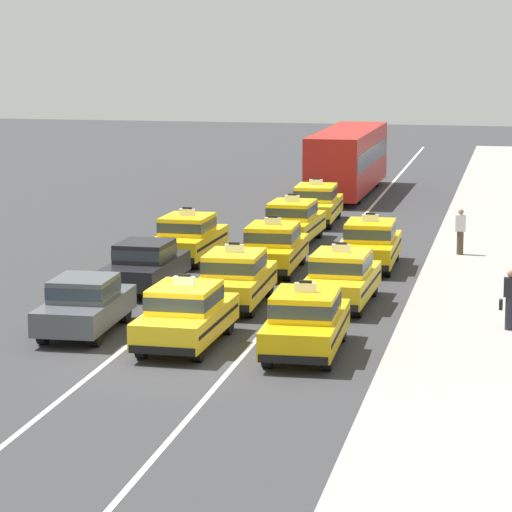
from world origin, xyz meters
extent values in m
plane|color=#353538|center=(0.00, 0.00, 0.00)|extent=(160.00, 160.00, 0.00)
cube|color=silver|center=(-1.60, 20.00, 0.00)|extent=(0.14, 80.00, 0.01)
cube|color=silver|center=(1.60, 20.00, 0.00)|extent=(0.14, 80.00, 0.01)
cube|color=#9E9993|center=(7.20, 15.00, 0.07)|extent=(4.00, 90.00, 0.15)
cylinder|color=black|center=(-3.93, 4.03, 0.32)|extent=(0.26, 0.65, 0.64)
cylinder|color=black|center=(-2.49, 4.07, 0.32)|extent=(0.26, 0.65, 0.64)
cylinder|color=black|center=(-3.84, 1.19, 0.32)|extent=(0.26, 0.65, 0.64)
cylinder|color=black|center=(-2.40, 1.23, 0.32)|extent=(0.26, 0.65, 0.64)
cube|color=#4C5156|center=(-3.16, 2.63, 0.65)|extent=(1.89, 4.35, 0.66)
cube|color=#4C5156|center=(-3.16, 2.53, 1.28)|extent=(1.62, 1.95, 0.60)
cube|color=#2D3842|center=(-3.16, 2.53, 1.28)|extent=(1.64, 1.97, 0.33)
cylinder|color=black|center=(-3.90, 10.12, 0.32)|extent=(0.25, 0.65, 0.64)
cylinder|color=black|center=(-2.45, 10.08, 0.32)|extent=(0.25, 0.65, 0.64)
cylinder|color=black|center=(-3.96, 7.28, 0.32)|extent=(0.25, 0.65, 0.64)
cylinder|color=black|center=(-2.52, 7.25, 0.32)|extent=(0.25, 0.65, 0.64)
cube|color=black|center=(-3.21, 8.68, 0.65)|extent=(1.86, 4.34, 0.66)
cube|color=black|center=(-3.21, 8.58, 1.28)|extent=(1.60, 1.94, 0.60)
cube|color=#2D3842|center=(-3.21, 8.58, 1.28)|extent=(1.62, 1.96, 0.33)
cylinder|color=black|center=(-3.89, 15.63, 0.32)|extent=(0.26, 0.65, 0.64)
cylinder|color=black|center=(-2.41, 15.58, 0.32)|extent=(0.26, 0.65, 0.64)
cylinder|color=black|center=(-3.98, 12.57, 0.32)|extent=(0.26, 0.65, 0.64)
cylinder|color=black|center=(-2.50, 12.53, 0.32)|extent=(0.26, 0.65, 0.64)
cube|color=yellow|center=(-3.19, 14.08, 0.67)|extent=(1.93, 4.55, 0.70)
cube|color=black|center=(-3.19, 14.08, 0.72)|extent=(1.94, 4.19, 0.10)
cube|color=yellow|center=(-3.20, 13.93, 1.34)|extent=(1.66, 2.14, 0.64)
cube|color=#2D3842|center=(-3.20, 13.93, 1.34)|extent=(1.68, 2.16, 0.35)
cube|color=white|center=(-3.20, 13.93, 1.78)|extent=(0.56, 0.14, 0.24)
cube|color=black|center=(-3.20, 13.93, 1.93)|extent=(0.32, 0.12, 0.06)
cube|color=black|center=(-3.13, 16.28, 0.42)|extent=(1.71, 0.19, 0.20)
cube|color=black|center=(-3.26, 11.87, 0.42)|extent=(1.71, 0.19, 0.20)
cylinder|color=black|center=(-0.78, 3.30, 0.32)|extent=(0.25, 0.64, 0.64)
cylinder|color=black|center=(0.69, 3.28, 0.32)|extent=(0.25, 0.64, 0.64)
cylinder|color=black|center=(-0.84, 0.24, 0.32)|extent=(0.25, 0.64, 0.64)
cylinder|color=black|center=(0.63, 0.22, 0.32)|extent=(0.25, 0.64, 0.64)
cube|color=yellow|center=(-0.07, 1.76, 0.67)|extent=(1.88, 4.53, 0.70)
cube|color=black|center=(-0.07, 1.76, 0.72)|extent=(1.90, 4.17, 0.10)
cube|color=yellow|center=(-0.08, 1.61, 1.34)|extent=(1.64, 2.13, 0.64)
cube|color=#2D3842|center=(-0.08, 1.61, 1.34)|extent=(1.66, 2.15, 0.35)
cube|color=white|center=(-0.08, 1.61, 1.78)|extent=(0.56, 0.13, 0.24)
cube|color=black|center=(-0.08, 1.61, 1.93)|extent=(0.32, 0.12, 0.06)
cube|color=black|center=(-0.03, 3.97, 0.42)|extent=(1.71, 0.17, 0.20)
cube|color=black|center=(-0.12, -0.45, 0.42)|extent=(1.71, 0.17, 0.20)
cylinder|color=black|center=(-0.67, 8.45, 0.32)|extent=(0.25, 0.64, 0.64)
cylinder|color=black|center=(0.81, 8.48, 0.32)|extent=(0.25, 0.64, 0.64)
cylinder|color=black|center=(-0.61, 5.39, 0.32)|extent=(0.25, 0.64, 0.64)
cylinder|color=black|center=(0.87, 5.42, 0.32)|extent=(0.25, 0.64, 0.64)
cube|color=yellow|center=(0.10, 6.94, 0.67)|extent=(1.89, 4.53, 0.70)
cube|color=black|center=(0.10, 6.94, 0.72)|extent=(1.90, 4.17, 0.10)
cube|color=yellow|center=(0.10, 6.79, 1.34)|extent=(1.64, 2.13, 0.64)
cube|color=#2D3842|center=(0.10, 6.79, 1.34)|extent=(1.66, 2.15, 0.35)
cube|color=white|center=(0.10, 6.79, 1.78)|extent=(0.56, 0.13, 0.24)
cube|color=black|center=(0.10, 6.79, 1.93)|extent=(0.32, 0.12, 0.06)
cube|color=black|center=(0.06, 9.15, 0.42)|extent=(1.71, 0.17, 0.20)
cube|color=black|center=(0.14, 4.73, 0.42)|extent=(1.71, 0.17, 0.20)
cylinder|color=black|center=(-0.58, 14.09, 0.32)|extent=(0.25, 0.64, 0.64)
cylinder|color=black|center=(0.90, 14.12, 0.32)|extent=(0.25, 0.64, 0.64)
cylinder|color=black|center=(-0.52, 11.03, 0.32)|extent=(0.25, 0.64, 0.64)
cylinder|color=black|center=(0.96, 11.06, 0.32)|extent=(0.25, 0.64, 0.64)
cube|color=yellow|center=(0.19, 12.58, 0.67)|extent=(1.89, 4.54, 0.70)
cube|color=black|center=(0.19, 12.58, 0.72)|extent=(1.91, 4.18, 0.10)
cube|color=yellow|center=(0.19, 12.43, 1.34)|extent=(1.64, 2.13, 0.64)
cube|color=#2D3842|center=(0.19, 12.43, 1.34)|extent=(1.66, 2.15, 0.35)
cube|color=white|center=(0.19, 12.43, 1.78)|extent=(0.56, 0.13, 0.24)
cube|color=black|center=(0.19, 12.43, 1.93)|extent=(0.32, 0.12, 0.06)
cube|color=black|center=(0.14, 14.79, 0.42)|extent=(1.71, 0.18, 0.20)
cube|color=black|center=(0.24, 10.37, 0.42)|extent=(1.71, 0.18, 0.20)
cylinder|color=black|center=(-0.89, 20.07, 0.32)|extent=(0.26, 0.65, 0.64)
cylinder|color=black|center=(0.59, 20.03, 0.32)|extent=(0.26, 0.65, 0.64)
cylinder|color=black|center=(-0.97, 17.01, 0.32)|extent=(0.26, 0.65, 0.64)
cylinder|color=black|center=(0.50, 16.97, 0.32)|extent=(0.26, 0.65, 0.64)
cube|color=yellow|center=(-0.19, 18.52, 0.67)|extent=(1.92, 4.55, 0.70)
cube|color=black|center=(-0.19, 18.52, 0.72)|extent=(1.93, 4.19, 0.10)
cube|color=yellow|center=(-0.20, 18.37, 1.34)|extent=(1.66, 2.14, 0.64)
cube|color=#2D3842|center=(-0.20, 18.37, 1.34)|extent=(1.68, 2.16, 0.35)
cube|color=white|center=(-0.20, 18.37, 1.78)|extent=(0.56, 0.14, 0.24)
cube|color=black|center=(-0.20, 18.37, 1.93)|extent=(0.32, 0.12, 0.06)
cube|color=black|center=(-0.13, 20.73, 0.42)|extent=(1.71, 0.19, 0.20)
cube|color=black|center=(-0.25, 16.31, 0.42)|extent=(1.71, 0.19, 0.20)
cylinder|color=black|center=(-0.90, 25.34, 0.32)|extent=(0.26, 0.65, 0.64)
cylinder|color=black|center=(0.58, 25.38, 0.32)|extent=(0.26, 0.65, 0.64)
cylinder|color=black|center=(-0.82, 22.28, 0.32)|extent=(0.26, 0.65, 0.64)
cylinder|color=black|center=(0.66, 22.32, 0.32)|extent=(0.26, 0.65, 0.64)
cube|color=yellow|center=(-0.12, 23.83, 0.67)|extent=(1.92, 4.55, 0.70)
cube|color=black|center=(-0.12, 23.83, 0.72)|extent=(1.93, 4.19, 0.10)
cube|color=yellow|center=(-0.12, 23.68, 1.34)|extent=(1.66, 2.14, 0.64)
cube|color=#2D3842|center=(-0.12, 23.68, 1.34)|extent=(1.68, 2.16, 0.35)
cube|color=white|center=(-0.12, 23.68, 1.78)|extent=(0.56, 0.14, 0.24)
cube|color=black|center=(-0.12, 23.68, 1.93)|extent=(0.32, 0.12, 0.06)
cube|color=black|center=(-0.18, 26.04, 0.42)|extent=(1.71, 0.19, 0.20)
cube|color=black|center=(-0.06, 21.62, 0.42)|extent=(1.71, 0.19, 0.20)
cylinder|color=black|center=(-1.05, 37.00, 0.32)|extent=(0.25, 0.64, 0.64)
cylinder|color=black|center=(0.95, 36.97, 0.32)|extent=(0.25, 0.64, 0.64)
cylinder|color=black|center=(-1.15, 30.28, 0.32)|extent=(0.25, 0.64, 0.64)
cylinder|color=black|center=(0.85, 30.25, 0.32)|extent=(0.25, 0.64, 0.64)
cube|color=#B21E19|center=(-0.10, 33.63, 1.77)|extent=(2.68, 11.24, 2.90)
cube|color=#2D3842|center=(-0.10, 33.63, 2.02)|extent=(2.69, 10.79, 0.84)
cube|color=black|center=(-0.01, 39.18, 2.97)|extent=(2.13, 0.11, 0.36)
cylinder|color=black|center=(2.38, 3.04, 0.32)|extent=(0.26, 0.65, 0.64)
cylinder|color=black|center=(3.86, 3.08, 0.32)|extent=(0.26, 0.65, 0.64)
cylinder|color=black|center=(2.46, -0.01, 0.32)|extent=(0.26, 0.65, 0.64)
cylinder|color=black|center=(3.94, 0.03, 0.32)|extent=(0.26, 0.65, 0.64)
cube|color=yellow|center=(3.16, 1.53, 0.67)|extent=(1.92, 4.55, 0.70)
cube|color=black|center=(3.16, 1.53, 0.72)|extent=(1.93, 4.19, 0.10)
cube|color=yellow|center=(3.16, 1.38, 1.34)|extent=(1.66, 2.14, 0.64)
cube|color=#2D3842|center=(3.16, 1.38, 1.34)|extent=(1.68, 2.16, 0.35)
cube|color=white|center=(3.16, 1.38, 1.78)|extent=(0.56, 0.13, 0.24)
cube|color=black|center=(3.16, 1.38, 1.93)|extent=(0.32, 0.12, 0.06)
cube|color=black|center=(3.10, 3.74, 0.42)|extent=(1.71, 0.19, 0.20)
cube|color=black|center=(3.22, -0.67, 0.42)|extent=(1.71, 0.19, 0.20)
cylinder|color=black|center=(2.53, 9.16, 0.32)|extent=(0.26, 0.65, 0.64)
cylinder|color=black|center=(4.01, 9.12, 0.32)|extent=(0.26, 0.65, 0.64)
cylinder|color=black|center=(2.46, 6.10, 0.32)|extent=(0.26, 0.65, 0.64)
cylinder|color=black|center=(3.93, 6.06, 0.32)|extent=(0.26, 0.65, 0.64)
cube|color=yellow|center=(3.23, 7.61, 0.67)|extent=(1.91, 4.54, 0.70)
cube|color=black|center=(3.23, 7.61, 0.72)|extent=(1.92, 4.18, 0.10)
cube|color=yellow|center=(3.23, 7.46, 1.34)|extent=(1.65, 2.14, 0.64)
cube|color=#2D3842|center=(3.23, 7.46, 1.34)|extent=(1.67, 2.16, 0.35)
cube|color=white|center=(3.23, 7.46, 1.78)|extent=(0.56, 0.13, 0.24)
cube|color=black|center=(3.23, 7.46, 1.93)|extent=(0.32, 0.12, 0.06)
cube|color=black|center=(3.29, 9.82, 0.42)|extent=(1.71, 0.18, 0.20)
cube|color=black|center=(3.18, 5.40, 0.42)|extent=(1.71, 0.18, 0.20)
cylinder|color=black|center=(2.59, 15.49, 0.32)|extent=(0.25, 0.64, 0.64)
cylinder|color=black|center=(4.07, 15.51, 0.32)|extent=(0.25, 0.64, 0.64)
cylinder|color=black|center=(2.63, 12.43, 0.32)|extent=(0.25, 0.64, 0.64)
cylinder|color=black|center=(4.11, 12.45, 0.32)|extent=(0.25, 0.64, 0.64)
cube|color=yellow|center=(3.35, 13.97, 0.67)|extent=(1.86, 4.52, 0.70)
cube|color=black|center=(3.35, 13.97, 0.72)|extent=(1.88, 4.17, 0.10)
cube|color=yellow|center=(3.35, 13.82, 1.34)|extent=(1.63, 2.12, 0.64)
cube|color=#2D3842|center=(3.35, 13.82, 1.34)|extent=(1.65, 2.14, 0.35)
cube|color=white|center=(3.35, 13.82, 1.78)|extent=(0.56, 0.13, 0.24)
cube|color=black|center=(3.35, 13.82, 1.93)|extent=(0.32, 0.11, 0.06)
cube|color=black|center=(3.32, 16.18, 0.42)|extent=(1.71, 0.16, 0.20)
cube|color=black|center=(3.38, 11.76, 0.42)|extent=(1.71, 0.16, 0.20)
cylinder|color=#473828|center=(6.32, 16.50, 0.57)|extent=(0.24, 0.24, 0.85)
cube|color=silver|center=(6.32, 16.50, 1.30)|extent=(0.36, 0.22, 0.60)
sphere|color=#9E7051|center=(6.32, 16.50, 1.71)|extent=(0.20, 0.20, 0.20)
cylinder|color=#23232D|center=(8.26, 4.74, 0.61)|extent=(0.24, 0.24, 0.92)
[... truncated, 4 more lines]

